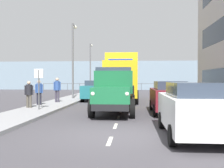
{
  "coord_description": "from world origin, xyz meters",
  "views": [
    {
      "loc": [
        -0.68,
        8.25,
        1.82
      ],
      "look_at": [
        0.7,
        -8.45,
        1.51
      ],
      "focal_mm": 40.93,
      "sensor_mm": 36.0,
      "label": 1
    }
  ],
  "objects_px": {
    "truck_vintage_green": "(114,92)",
    "car_white_kerbside_near": "(193,108)",
    "car_maroon_kerbside_1": "(169,97)",
    "car_teal_oppositeside_0": "(95,90)",
    "pedestrian_couple_a": "(57,88)",
    "lamp_post_promenade": "(73,54)",
    "pedestrian_by_lamp": "(39,90)",
    "lorry_cargo_yellow": "(122,76)",
    "car_navy_oppositeside_1": "(103,88)",
    "pedestrian_with_bag": "(29,92)",
    "street_sign": "(39,82)",
    "lamp_post_far": "(90,63)"
  },
  "relations": [
    {
      "from": "pedestrian_couple_a",
      "to": "lorry_cargo_yellow",
      "type": "bearing_deg",
      "value": -146.92
    },
    {
      "from": "truck_vintage_green",
      "to": "car_white_kerbside_near",
      "type": "xyz_separation_m",
      "value": [
        -2.89,
        4.99,
        -0.28
      ]
    },
    {
      "from": "car_teal_oppositeside_0",
      "to": "pedestrian_with_bag",
      "type": "height_order",
      "value": "same"
    },
    {
      "from": "street_sign",
      "to": "car_maroon_kerbside_1",
      "type": "bearing_deg",
      "value": -179.11
    },
    {
      "from": "lamp_post_promenade",
      "to": "pedestrian_by_lamp",
      "type": "bearing_deg",
      "value": 81.9
    },
    {
      "from": "truck_vintage_green",
      "to": "pedestrian_with_bag",
      "type": "height_order",
      "value": "truck_vintage_green"
    },
    {
      "from": "pedestrian_by_lamp",
      "to": "street_sign",
      "type": "relative_size",
      "value": 0.72
    },
    {
      "from": "car_teal_oppositeside_0",
      "to": "lamp_post_promenade",
      "type": "height_order",
      "value": "lamp_post_promenade"
    },
    {
      "from": "pedestrian_with_bag",
      "to": "car_white_kerbside_near",
      "type": "bearing_deg",
      "value": 141.83
    },
    {
      "from": "car_teal_oppositeside_0",
      "to": "lamp_post_far",
      "type": "height_order",
      "value": "lamp_post_far"
    },
    {
      "from": "pedestrian_with_bag",
      "to": "lamp_post_promenade",
      "type": "height_order",
      "value": "lamp_post_promenade"
    },
    {
      "from": "lorry_cargo_yellow",
      "to": "car_white_kerbside_near",
      "type": "distance_m",
      "value": 13.37
    },
    {
      "from": "car_white_kerbside_near",
      "to": "truck_vintage_green",
      "type": "bearing_deg",
      "value": -59.9
    },
    {
      "from": "car_white_kerbside_near",
      "to": "car_navy_oppositeside_1",
      "type": "xyz_separation_m",
      "value": [
        5.17,
        -19.14,
        0.0
      ]
    },
    {
      "from": "lorry_cargo_yellow",
      "to": "street_sign",
      "type": "xyz_separation_m",
      "value": [
        4.29,
        7.55,
        -0.39
      ]
    },
    {
      "from": "lorry_cargo_yellow",
      "to": "car_maroon_kerbside_1",
      "type": "bearing_deg",
      "value": 110.68
    },
    {
      "from": "car_maroon_kerbside_1",
      "to": "lamp_post_promenade",
      "type": "bearing_deg",
      "value": -49.57
    },
    {
      "from": "car_maroon_kerbside_1",
      "to": "pedestrian_couple_a",
      "type": "xyz_separation_m",
      "value": [
        7.44,
        -4.43,
        0.31
      ]
    },
    {
      "from": "pedestrian_by_lamp",
      "to": "lamp_post_promenade",
      "type": "relative_size",
      "value": 0.24
    },
    {
      "from": "pedestrian_couple_a",
      "to": "lamp_post_far",
      "type": "distance_m",
      "value": 14.8
    },
    {
      "from": "car_white_kerbside_near",
      "to": "street_sign",
      "type": "xyz_separation_m",
      "value": [
        7.1,
        -5.46,
        0.79
      ]
    },
    {
      "from": "lorry_cargo_yellow",
      "to": "lamp_post_promenade",
      "type": "bearing_deg",
      "value": -12.85
    },
    {
      "from": "car_maroon_kerbside_1",
      "to": "car_teal_oppositeside_0",
      "type": "xyz_separation_m",
      "value": [
        5.17,
        -7.93,
        0.0
      ]
    },
    {
      "from": "pedestrian_couple_a",
      "to": "truck_vintage_green",
      "type": "bearing_deg",
      "value": 132.24
    },
    {
      "from": "car_teal_oppositeside_0",
      "to": "pedestrian_by_lamp",
      "type": "relative_size",
      "value": 2.82
    },
    {
      "from": "car_navy_oppositeside_1",
      "to": "pedestrian_with_bag",
      "type": "xyz_separation_m",
      "value": [
        2.85,
        12.84,
        0.17
      ]
    },
    {
      "from": "pedestrian_by_lamp",
      "to": "pedestrian_couple_a",
      "type": "bearing_deg",
      "value": -106.98
    },
    {
      "from": "car_teal_oppositeside_0",
      "to": "car_navy_oppositeside_1",
      "type": "height_order",
      "value": "same"
    },
    {
      "from": "car_white_kerbside_near",
      "to": "lamp_post_promenade",
      "type": "bearing_deg",
      "value": -62.83
    },
    {
      "from": "pedestrian_with_bag",
      "to": "pedestrian_couple_a",
      "type": "height_order",
      "value": "pedestrian_couple_a"
    },
    {
      "from": "lorry_cargo_yellow",
      "to": "pedestrian_with_bag",
      "type": "xyz_separation_m",
      "value": [
        5.21,
        6.71,
        -1.01
      ]
    },
    {
      "from": "lamp_post_promenade",
      "to": "pedestrian_couple_a",
      "type": "bearing_deg",
      "value": 86.49
    },
    {
      "from": "truck_vintage_green",
      "to": "pedestrian_couple_a",
      "type": "distance_m",
      "value": 6.77
    },
    {
      "from": "car_white_kerbside_near",
      "to": "pedestrian_with_bag",
      "type": "relative_size",
      "value": 2.68
    },
    {
      "from": "truck_vintage_green",
      "to": "pedestrian_couple_a",
      "type": "bearing_deg",
      "value": -47.76
    },
    {
      "from": "lorry_cargo_yellow",
      "to": "pedestrian_with_bag",
      "type": "relative_size",
      "value": 5.23
    },
    {
      "from": "lorry_cargo_yellow",
      "to": "lamp_post_promenade",
      "type": "xyz_separation_m",
      "value": [
        4.38,
        -1.0,
        2.0
      ]
    },
    {
      "from": "truck_vintage_green",
      "to": "lorry_cargo_yellow",
      "type": "relative_size",
      "value": 0.69
    },
    {
      "from": "lamp_post_far",
      "to": "pedestrian_couple_a",
      "type": "bearing_deg",
      "value": 89.92
    },
    {
      "from": "car_teal_oppositeside_0",
      "to": "pedestrian_couple_a",
      "type": "distance_m",
      "value": 4.18
    },
    {
      "from": "lorry_cargo_yellow",
      "to": "pedestrian_by_lamp",
      "type": "distance_m",
      "value": 7.32
    },
    {
      "from": "lamp_post_promenade",
      "to": "lamp_post_far",
      "type": "xyz_separation_m",
      "value": [
        0.23,
        -10.53,
        -0.15
      ]
    },
    {
      "from": "car_maroon_kerbside_1",
      "to": "truck_vintage_green",
      "type": "bearing_deg",
      "value": 11.39
    },
    {
      "from": "pedestrian_with_bag",
      "to": "pedestrian_couple_a",
      "type": "relative_size",
      "value": 0.88
    },
    {
      "from": "pedestrian_by_lamp",
      "to": "street_sign",
      "type": "xyz_separation_m",
      "value": [
        -0.95,
        2.54,
        0.59
      ]
    },
    {
      "from": "street_sign",
      "to": "lorry_cargo_yellow",
      "type": "bearing_deg",
      "value": -119.57
    },
    {
      "from": "lorry_cargo_yellow",
      "to": "lamp_post_far",
      "type": "relative_size",
      "value": 1.3
    },
    {
      "from": "street_sign",
      "to": "truck_vintage_green",
      "type": "bearing_deg",
      "value": 173.58
    },
    {
      "from": "car_teal_oppositeside_0",
      "to": "pedestrian_couple_a",
      "type": "bearing_deg",
      "value": 56.99
    },
    {
      "from": "car_teal_oppositeside_0",
      "to": "pedestrian_couple_a",
      "type": "xyz_separation_m",
      "value": [
        2.27,
        3.5,
        0.31
      ]
    }
  ]
}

